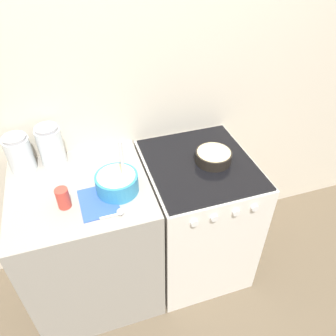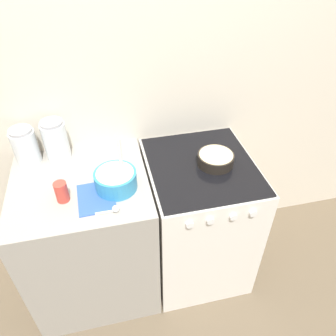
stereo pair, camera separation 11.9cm
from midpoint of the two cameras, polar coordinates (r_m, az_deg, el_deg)
ground_plane at (r=2.37m, az=0.39°, el=-23.99°), size 12.00×12.00×0.00m
wall_back at (r=1.99m, az=-4.36°, el=11.93°), size 4.49×0.05×2.40m
countertop_cabinet at (r=2.15m, az=-11.68°, el=-11.80°), size 0.74×0.70×0.93m
stove at (r=2.23m, az=6.67°, el=-8.79°), size 0.63×0.71×0.93m
mixing_bowl at (r=1.72m, az=-7.16°, el=-1.97°), size 0.22×0.22×0.31m
baking_pan at (r=1.90m, az=10.07°, el=1.55°), size 0.21×0.21×0.07m
storage_jar_left at (r=2.01m, az=-21.99°, el=3.20°), size 0.14×0.14×0.22m
storage_jar_middle at (r=1.97m, az=-17.27°, el=4.21°), size 0.14×0.14×0.24m
tin_can at (r=1.70m, az=-16.17°, el=-4.06°), size 0.06×0.06×0.11m
recipe_page at (r=1.71m, az=-10.47°, el=-5.13°), size 0.19×0.24×0.01m
measuring_spoon at (r=1.62m, az=-7.43°, el=-7.25°), size 0.12×0.04×0.04m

